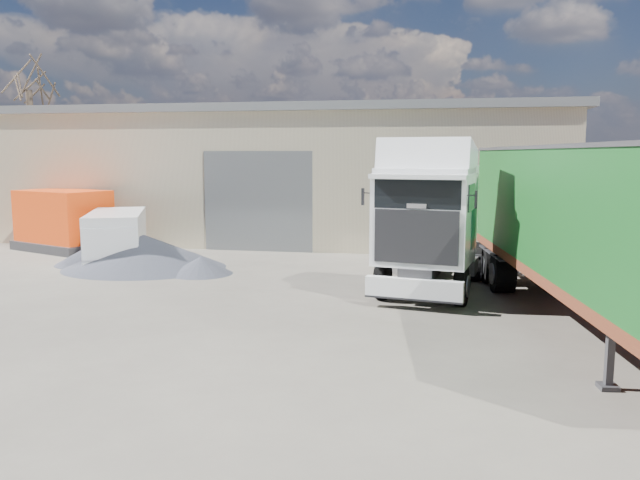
% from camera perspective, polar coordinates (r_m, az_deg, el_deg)
% --- Properties ---
extents(ground, '(120.00, 120.00, 0.00)m').
position_cam_1_polar(ground, '(12.88, -9.56, -8.01)').
color(ground, '#282521').
rests_on(ground, ground).
extents(warehouse, '(30.60, 12.60, 5.42)m').
position_cam_1_polar(warehouse, '(29.49, -9.91, 6.13)').
color(warehouse, beige).
rests_on(warehouse, ground).
extents(bare_tree, '(4.00, 4.00, 9.60)m').
position_cam_1_polar(bare_tree, '(38.96, -25.17, 13.67)').
color(bare_tree, '#382B21').
rests_on(bare_tree, ground).
extents(tractor_unit, '(3.14, 6.06, 3.88)m').
position_cam_1_polar(tractor_unit, '(15.85, 10.06, 0.99)').
color(tractor_unit, black).
rests_on(tractor_unit, ground).
extents(box_trailer, '(3.70, 11.24, 3.67)m').
position_cam_1_polar(box_trailer, '(13.65, 23.17, 1.93)').
color(box_trailer, '#2D2D30').
rests_on(box_trailer, ground).
extents(panel_van, '(3.04, 4.30, 1.63)m').
position_cam_1_polar(panel_van, '(21.25, -18.13, 0.30)').
color(panel_van, black).
rests_on(panel_van, ground).
extents(orange_skip, '(4.06, 3.33, 2.18)m').
position_cam_1_polar(orange_skip, '(24.71, -22.37, 1.37)').
color(orange_skip, '#2D2D30').
rests_on(orange_skip, ground).
extents(gravel_heap, '(6.59, 6.02, 1.04)m').
position_cam_1_polar(gravel_heap, '(20.00, -15.98, -1.10)').
color(gravel_heap, '#1F222A').
rests_on(gravel_heap, ground).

